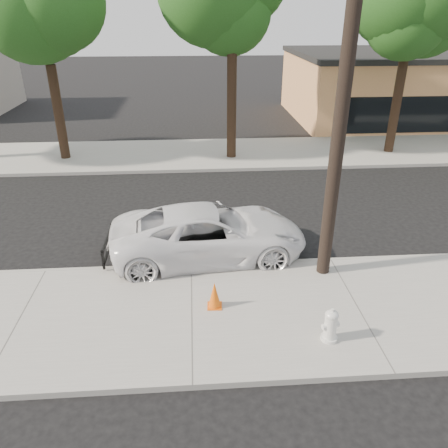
{
  "coord_description": "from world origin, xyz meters",
  "views": [
    {
      "loc": [
        0.16,
        -12.64,
        6.62
      ],
      "look_at": [
        0.98,
        -1.32,
        1.0
      ],
      "focal_mm": 35.0,
      "sensor_mm": 36.0,
      "label": 1
    }
  ],
  "objects_px": {
    "fire_hydrant": "(330,326)",
    "police_cruiser": "(209,233)",
    "traffic_cone": "(214,295)",
    "utility_pole": "(343,102)"
  },
  "relations": [
    {
      "from": "utility_pole",
      "to": "fire_hydrant",
      "type": "distance_m",
      "value": 5.03
    },
    {
      "from": "fire_hydrant",
      "to": "traffic_cone",
      "type": "height_order",
      "value": "fire_hydrant"
    },
    {
      "from": "fire_hydrant",
      "to": "police_cruiser",
      "type": "bearing_deg",
      "value": 108.03
    },
    {
      "from": "utility_pole",
      "to": "traffic_cone",
      "type": "relative_size",
      "value": 13.29
    },
    {
      "from": "traffic_cone",
      "to": "utility_pole",
      "type": "bearing_deg",
      "value": 24.25
    },
    {
      "from": "utility_pole",
      "to": "fire_hydrant",
      "type": "xyz_separation_m",
      "value": [
        -0.63,
        -2.72,
        -4.18
      ]
    },
    {
      "from": "utility_pole",
      "to": "fire_hydrant",
      "type": "height_order",
      "value": "utility_pole"
    },
    {
      "from": "utility_pole",
      "to": "traffic_cone",
      "type": "bearing_deg",
      "value": -155.75
    },
    {
      "from": "utility_pole",
      "to": "police_cruiser",
      "type": "xyz_separation_m",
      "value": [
        -3.06,
        1.26,
        -3.92
      ]
    },
    {
      "from": "fire_hydrant",
      "to": "traffic_cone",
      "type": "relative_size",
      "value": 1.11
    }
  ]
}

